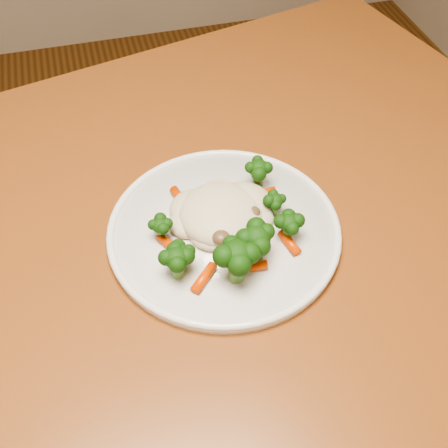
# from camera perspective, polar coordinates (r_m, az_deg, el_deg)

# --- Properties ---
(dining_table) EXTENTS (1.37, 1.07, 0.75)m
(dining_table) POSITION_cam_1_polar(r_m,az_deg,el_deg) (0.80, -5.40, -5.15)
(dining_table) COLOR brown
(dining_table) RESTS_ON ground
(plate) EXTENTS (0.29, 0.29, 0.01)m
(plate) POSITION_cam_1_polar(r_m,az_deg,el_deg) (0.71, 0.00, -0.76)
(plate) COLOR white
(plate) RESTS_ON dining_table
(meal) EXTENTS (0.19, 0.19, 0.05)m
(meal) POSITION_cam_1_polar(r_m,az_deg,el_deg) (0.69, 0.29, 0.09)
(meal) COLOR beige
(meal) RESTS_ON plate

